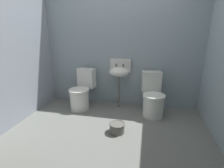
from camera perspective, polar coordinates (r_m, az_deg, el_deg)
The scene contains 7 objects.
ground_plane at distance 2.77m, azimuth -1.25°, elevation -16.52°, with size 3.53×2.62×0.08m, color slate.
wall_back at distance 3.45m, azimuth 3.13°, elevation 12.08°, with size 3.53×0.10×2.37m, color #8EA0A8.
wall_left at distance 3.19m, azimuth -30.87°, elevation 9.26°, with size 0.10×2.42×2.37m, color #929CA8.
toilet_left at distance 3.46m, azimuth -10.31°, elevation -2.88°, with size 0.49×0.65×0.78m.
toilet_right at distance 3.22m, azimuth 13.71°, elevation -4.66°, with size 0.48×0.65×0.78m.
sink at distance 3.31m, azimuth 2.55°, elevation 4.29°, with size 0.42×0.35×0.99m.
bucket at distance 2.68m, azimuth 1.75°, elevation -14.62°, with size 0.25×0.25×0.16m.
Camera 1 is at (0.54, -2.23, 1.51)m, focal length 26.78 mm.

